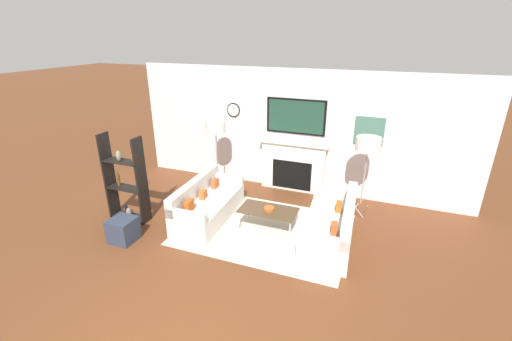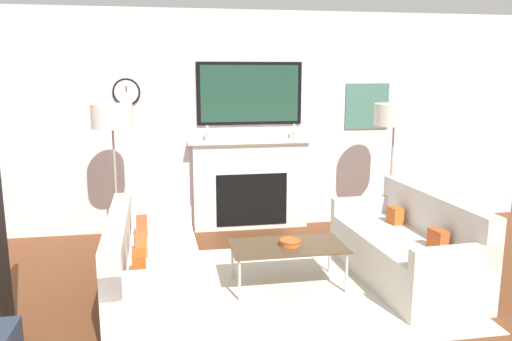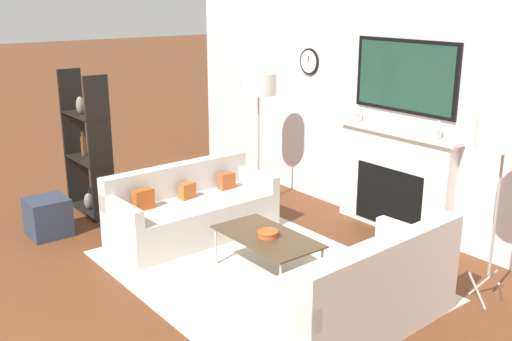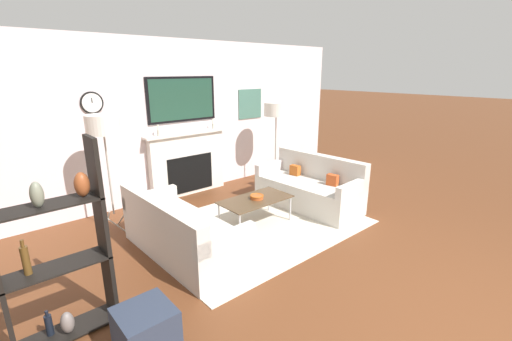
# 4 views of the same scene
# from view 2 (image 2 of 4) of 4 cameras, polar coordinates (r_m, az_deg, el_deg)

# --- Properties ---
(fireplace_wall) EXTENTS (7.56, 0.28, 2.70)m
(fireplace_wall) POSITION_cam_2_polar(r_m,az_deg,el_deg) (6.28, -0.73, 4.56)
(fireplace_wall) COLOR silver
(fireplace_wall) RESTS_ON ground_plane
(area_rug) EXTENTS (3.01, 2.22, 0.01)m
(area_rug) POSITION_cam_2_polar(r_m,az_deg,el_deg) (4.73, 3.19, -13.24)
(area_rug) COLOR beige
(area_rug) RESTS_ON ground_plane
(couch_left) EXTENTS (0.81, 1.81, 0.76)m
(couch_left) POSITION_cam_2_polar(r_m,az_deg,el_deg) (4.52, -12.00, -10.94)
(couch_left) COLOR beige
(couch_left) RESTS_ON ground_plane
(couch_right) EXTENTS (0.87, 1.76, 0.83)m
(couch_right) POSITION_cam_2_polar(r_m,az_deg,el_deg) (5.02, 16.84, -8.69)
(couch_right) COLOR beige
(couch_right) RESTS_ON ground_plane
(coffee_table) EXTENTS (1.05, 0.56, 0.40)m
(coffee_table) POSITION_cam_2_polar(r_m,az_deg,el_deg) (4.64, 3.65, -8.83)
(coffee_table) COLOR #4C3823
(coffee_table) RESTS_ON ground_plane
(decorative_bowl) EXTENTS (0.20, 0.20, 0.06)m
(decorative_bowl) POSITION_cam_2_polar(r_m,az_deg,el_deg) (4.62, 3.92, -8.16)
(decorative_bowl) COLOR #BF5625
(decorative_bowl) RESTS_ON coffee_table
(floor_lamp_left) EXTENTS (0.43, 0.43, 1.64)m
(floor_lamp_left) POSITION_cam_2_polar(r_m,az_deg,el_deg) (5.46, -16.13, 5.78)
(floor_lamp_left) COLOR #9E998E
(floor_lamp_left) RESTS_ON ground_plane
(floor_lamp_right) EXTENTS (0.46, 0.46, 1.61)m
(floor_lamp_right) POSITION_cam_2_polar(r_m,az_deg,el_deg) (6.01, 15.53, 6.00)
(floor_lamp_right) COLOR #9E998E
(floor_lamp_right) RESTS_ON ground_plane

